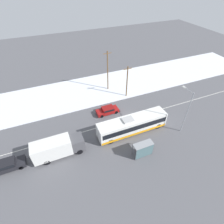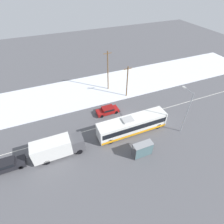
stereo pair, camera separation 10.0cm
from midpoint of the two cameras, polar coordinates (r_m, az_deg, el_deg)
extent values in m
plane|color=#56565B|center=(33.25, 6.02, -2.07)|extent=(120.00, 120.00, 0.00)
cube|color=silver|center=(42.08, -1.59, 8.37)|extent=(80.00, 12.43, 0.12)
cube|color=silver|center=(33.25, 6.02, -2.07)|extent=(60.00, 0.12, 0.00)
cube|color=white|center=(29.79, 6.70, -4.08)|extent=(12.13, 2.55, 2.60)
cube|color=black|center=(29.57, 6.75, -3.65)|extent=(11.64, 2.57, 0.99)
cube|color=orange|center=(30.54, 6.55, -5.52)|extent=(12.01, 2.57, 0.47)
cube|color=#B2B2B2|center=(28.47, 5.30, -2.53)|extent=(1.80, 1.40, 0.24)
cylinder|color=black|center=(31.93, 14.95, -4.45)|extent=(1.00, 0.28, 1.00)
cylinder|color=black|center=(33.20, 12.79, -1.93)|extent=(1.00, 0.28, 1.00)
cylinder|color=black|center=(28.50, -0.46, -9.53)|extent=(1.00, 0.28, 1.00)
cylinder|color=black|center=(29.92, -2.10, -6.46)|extent=(1.00, 0.28, 1.00)
cube|color=silver|center=(27.34, -19.01, -11.20)|extent=(5.57, 2.30, 2.66)
cube|color=#4C4C51|center=(27.54, -11.22, -9.64)|extent=(1.90, 2.18, 2.07)
cube|color=black|center=(27.30, -9.43, -8.57)|extent=(0.06, 1.95, 0.91)
cylinder|color=black|center=(27.72, -10.42, -12.60)|extent=(0.90, 0.26, 0.90)
cylinder|color=black|center=(29.02, -11.43, -9.58)|extent=(0.90, 0.26, 0.90)
cylinder|color=black|center=(27.84, -20.41, -15.07)|extent=(0.90, 0.26, 0.90)
cylinder|color=black|center=(29.14, -20.87, -11.93)|extent=(0.90, 0.26, 0.90)
cube|color=maroon|center=(33.90, -1.43, 0.37)|extent=(4.29, 1.80, 0.62)
cube|color=maroon|center=(33.58, -1.27, 1.14)|extent=(2.23, 1.66, 0.49)
cube|color=black|center=(33.57, -1.27, 1.16)|extent=(2.05, 1.69, 0.39)
cylinder|color=black|center=(33.11, -3.25, -1.34)|extent=(0.64, 0.22, 0.64)
cylinder|color=black|center=(34.26, -4.15, 0.28)|extent=(0.64, 0.22, 0.64)
cylinder|color=black|center=(33.93, 1.49, -0.07)|extent=(0.64, 0.22, 0.64)
cylinder|color=black|center=(35.05, 0.46, 1.48)|extent=(0.64, 0.22, 0.64)
cube|color=black|center=(29.63, -30.77, -14.77)|extent=(4.66, 1.80, 0.73)
cube|color=black|center=(29.20, -31.42, -14.07)|extent=(2.42, 1.66, 0.54)
cube|color=black|center=(29.19, -31.42, -14.06)|extent=(2.23, 1.69, 0.44)
cylinder|color=black|center=(28.92, -27.48, -15.71)|extent=(0.64, 0.22, 0.64)
cylinder|color=black|center=(29.92, -27.52, -13.31)|extent=(0.64, 0.22, 0.64)
cylinder|color=#23232D|center=(27.86, 8.07, -11.98)|extent=(0.13, 0.13, 0.82)
cylinder|color=#23232D|center=(27.95, 8.52, -11.82)|extent=(0.13, 0.13, 0.82)
cube|color=#19478C|center=(27.32, 8.45, -10.93)|extent=(0.43, 0.23, 0.68)
sphere|color=tan|center=(26.95, 8.54, -10.29)|extent=(0.29, 0.29, 0.29)
cylinder|color=#19478C|center=(27.25, 7.94, -11.16)|extent=(0.11, 0.11, 0.65)
cylinder|color=#19478C|center=(27.45, 8.93, -10.80)|extent=(0.11, 0.11, 0.65)
cube|color=gray|center=(26.08, 10.30, -10.36)|extent=(2.98, 1.20, 0.06)
cube|color=slate|center=(26.70, 10.64, -12.83)|extent=(2.86, 0.04, 2.16)
cylinder|color=#474C51|center=(26.77, 6.66, -12.13)|extent=(0.08, 0.08, 2.34)
cylinder|color=#474C51|center=(27.87, 12.02, -10.16)|extent=(0.08, 0.08, 2.34)
cylinder|color=#474C51|center=(26.21, 7.82, -13.90)|extent=(0.08, 0.08, 2.34)
cylinder|color=#474C51|center=(27.33, 13.26, -11.79)|extent=(0.08, 0.08, 2.34)
cylinder|color=#9EA3A8|center=(30.44, 23.25, -0.53)|extent=(0.14, 0.14, 7.95)
cylinder|color=#9EA3A8|center=(28.87, 23.90, 6.47)|extent=(0.10, 2.06, 0.10)
cube|color=silver|center=(29.49, 22.59, 7.43)|extent=(0.36, 0.60, 0.16)
cylinder|color=brown|center=(37.09, 5.04, 9.71)|extent=(0.24, 0.24, 7.02)
cube|color=brown|center=(35.67, 5.33, 13.88)|extent=(1.80, 0.12, 0.12)
cylinder|color=brown|center=(38.96, -1.28, 13.10)|extent=(0.24, 0.24, 9.01)
cube|color=brown|center=(37.30, -1.38, 18.59)|extent=(1.80, 0.12, 0.12)
camera|label=1|loc=(0.05, -89.91, 0.07)|focal=28.00mm
camera|label=2|loc=(0.05, 90.09, -0.07)|focal=28.00mm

